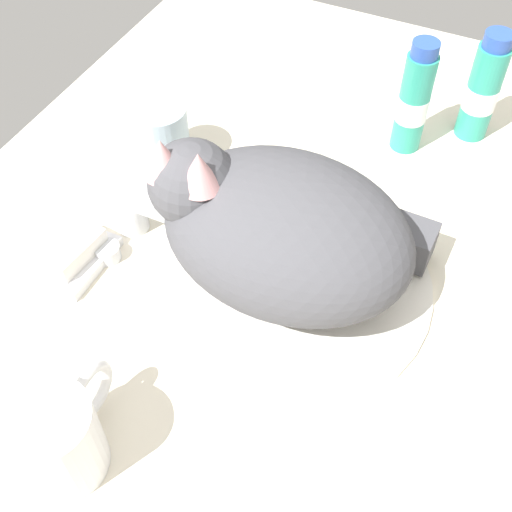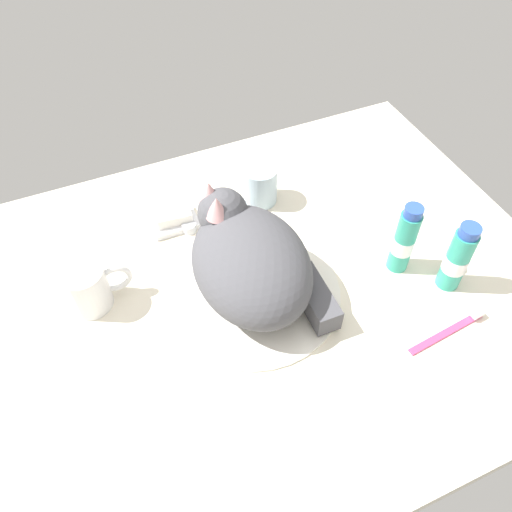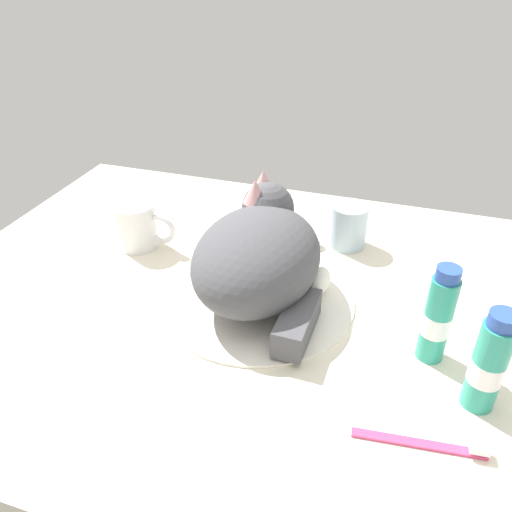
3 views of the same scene
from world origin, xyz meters
TOP-DOWN VIEW (x-y plane):
  - ground_plane at (0.00, 0.00)cm, footprint 110.00×82.50cm
  - sink_basin at (0.00, 0.00)cm, footprint 31.25×31.25cm
  - faucet at (0.00, 17.54)cm, footprint 13.15×9.88cm
  - cat at (0.17, 0.92)cm, footprint 20.97×27.35cm
  - coffee_mug at (-25.95, 9.07)cm, footprint 11.64×7.53cm
  - rinse_cup at (11.00, 21.23)cm, footprint 6.83×6.83cm
  - soap_dish at (-7.29, 21.57)cm, footprint 9.00×6.40cm
  - soap_bar at (-7.29, 21.57)cm, footprint 7.20×4.86cm
  - toothpaste_bottle at (26.88, -4.95)cm, footprint 3.83×3.83cm
  - mouthwash_bottle at (32.88, -11.94)cm, footprint 4.11×4.11cm
  - toothbrush at (27.22, -20.51)cm, footprint 15.34×2.83cm

SIDE VIEW (x-z plane):
  - ground_plane at x=0.00cm, z-range -3.00..0.00cm
  - sink_basin at x=0.00cm, z-range 0.00..0.93cm
  - toothbrush at x=27.22cm, z-range -0.28..1.32cm
  - soap_dish at x=-7.29cm, z-range 0.00..1.20cm
  - soap_bar at x=-7.29cm, z-range 1.20..3.43cm
  - faucet at x=0.00cm, z-range -0.40..5.39cm
  - rinse_cup at x=11.00cm, z-range 0.00..8.17cm
  - coffee_mug at x=-25.95cm, z-range 0.00..8.61cm
  - mouthwash_bottle at x=32.88cm, z-range -0.47..13.91cm
  - toothpaste_bottle at x=26.88cm, z-range -0.48..14.30cm
  - cat at x=0.17cm, z-range -0.09..16.21cm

